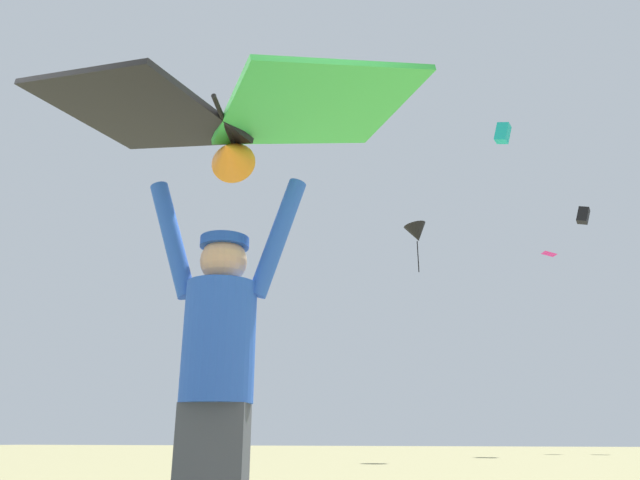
{
  "coord_description": "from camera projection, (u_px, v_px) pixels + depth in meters",
  "views": [
    {
      "loc": [
        1.52,
        -2.81,
        0.67
      ],
      "look_at": [
        0.21,
        1.12,
        2.09
      ],
      "focal_mm": 32.57,
      "sensor_mm": 36.0,
      "label": 1
    }
  ],
  "objects": [
    {
      "name": "held_stunt_kite",
      "position": [
        228.0,
        119.0,
        3.01
      ],
      "size": [
        2.04,
        1.32,
        0.43
      ],
      "color": "black"
    },
    {
      "name": "distant_kite_black_low_left",
      "position": [
        583.0,
        215.0,
        35.26
      ],
      "size": [
        0.95,
        0.74,
        1.13
      ],
      "color": "black"
    },
    {
      "name": "distant_kite_black_overhead_distant",
      "position": [
        417.0,
        233.0,
        22.18
      ],
      "size": [
        1.09,
        1.02,
        1.98
      ],
      "color": "black"
    },
    {
      "name": "kite_flyer_person",
      "position": [
        217.0,
        377.0,
        2.67
      ],
      "size": [
        0.8,
        0.42,
        1.92
      ],
      "color": "#424751",
      "rests_on": "ground"
    },
    {
      "name": "distant_kite_magenta_low_right",
      "position": [
        549.0,
        253.0,
        33.92
      ],
      "size": [
        0.96,
        0.98,
        0.35
      ],
      "color": "#DB2393"
    },
    {
      "name": "distant_kite_teal_far_center",
      "position": [
        503.0,
        133.0,
        33.92
      ],
      "size": [
        1.09,
        0.88,
        1.24
      ],
      "color": "#19B2AD"
    }
  ]
}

